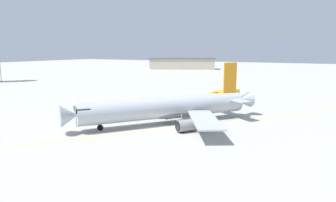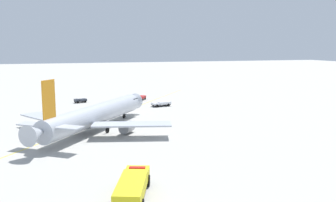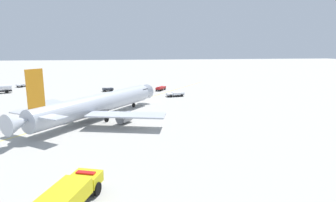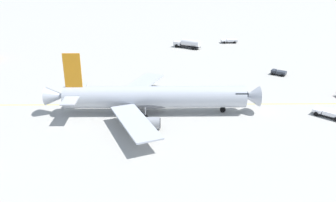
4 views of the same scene
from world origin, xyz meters
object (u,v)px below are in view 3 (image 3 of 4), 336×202
object	(u,v)px
fire_tender_truck	(63,201)
ops_pickup_truck	(161,88)
airliner_main	(97,105)
pushback_tug_truck	(175,94)
baggage_truck_truck	(108,89)
pushback_tug_truck_extra	(24,85)

from	to	relation	value
fire_tender_truck	ops_pickup_truck	world-z (taller)	fire_tender_truck
airliner_main	pushback_tug_truck	bearing A→B (deg)	-4.19
pushback_tug_truck	fire_tender_truck	bearing A→B (deg)	59.61
airliner_main	pushback_tug_truck	world-z (taller)	airliner_main
fire_tender_truck	pushback_tug_truck	world-z (taller)	fire_tender_truck
fire_tender_truck	pushback_tug_truck	xyz separation A→B (m)	(-21.70, -60.95, -0.73)
airliner_main	ops_pickup_truck	xyz separation A→B (m)	(-18.86, -38.34, -2.24)
pushback_tug_truck	ops_pickup_truck	bearing A→B (deg)	-88.28
baggage_truck_truck	ops_pickup_truck	bearing A→B (deg)	158.43
fire_tender_truck	pushback_tug_truck_extra	bearing A→B (deg)	39.78
fire_tender_truck	ops_pickup_truck	size ratio (longest dim) A/B	2.07
airliner_main	pushback_tug_truck_extra	size ratio (longest dim) A/B	5.92
pushback_tug_truck	airliner_main	bearing A→B (deg)	38.22
fire_tender_truck	airliner_main	bearing A→B (deg)	19.99
ops_pickup_truck	pushback_tug_truck_extra	distance (m)	55.34
airliner_main	ops_pickup_truck	distance (m)	42.79
airliner_main	fire_tender_truck	xyz separation A→B (m)	(-0.10, 35.86, -1.50)
airliner_main	pushback_tug_truck	distance (m)	33.31
pushback_tug_truck	baggage_truck_truck	world-z (taller)	pushback_tug_truck
fire_tender_truck	pushback_tug_truck_extra	world-z (taller)	fire_tender_truck
fire_tender_truck	pushback_tug_truck_extra	size ratio (longest dim) A/B	1.90
pushback_tug_truck	baggage_truck_truck	bearing A→B (deg)	-43.65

